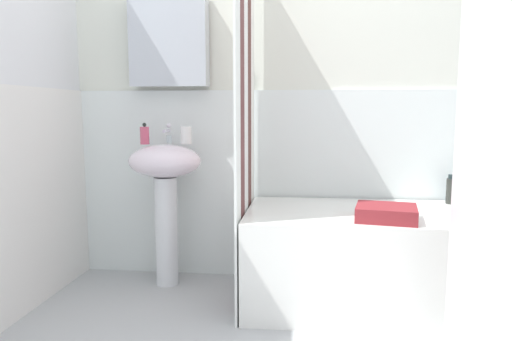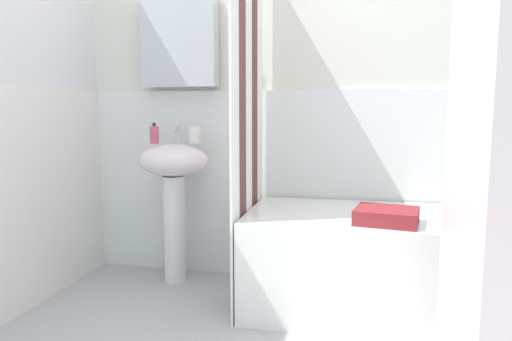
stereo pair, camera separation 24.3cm
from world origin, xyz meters
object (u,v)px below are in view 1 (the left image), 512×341
(towel_folded, at_px, (386,213))
(conditioner_bottle, at_px, (467,190))
(toothbrush_cup, at_px, (186,135))
(bathtub, at_px, (381,259))
(sink, at_px, (165,183))
(shampoo_bottle, at_px, (451,190))
(lotion_bottle, at_px, (487,187))
(soap_dispenser, at_px, (145,135))

(towel_folded, bearing_deg, conditioner_bottle, 42.59)
(conditioner_bottle, relative_size, towel_folded, 0.56)
(toothbrush_cup, bearing_deg, bathtub, -11.91)
(sink, bearing_deg, shampoo_bottle, 3.12)
(toothbrush_cup, distance_m, lotion_bottle, 1.80)
(bathtub, bearing_deg, conditioner_bottle, 29.60)
(soap_dispenser, height_order, conditioner_bottle, soap_dispenser)
(bathtub, xyz_separation_m, shampoo_bottle, (0.44, 0.27, 0.34))
(bathtub, height_order, towel_folded, towel_folded)
(soap_dispenser, height_order, shampoo_bottle, soap_dispenser)
(toothbrush_cup, relative_size, bathtub, 0.07)
(conditioner_bottle, xyz_separation_m, shampoo_bottle, (-0.10, -0.03, 0.00))
(sink, distance_m, lotion_bottle, 1.90)
(towel_folded, bearing_deg, soap_dispenser, 164.32)
(lotion_bottle, xyz_separation_m, towel_folded, (-0.65, -0.47, -0.07))
(soap_dispenser, xyz_separation_m, towel_folded, (1.38, -0.39, -0.36))
(toothbrush_cup, bearing_deg, towel_folded, -21.24)
(shampoo_bottle, bearing_deg, conditioner_bottle, 18.83)
(soap_dispenser, distance_m, conditioner_bottle, 1.95)
(soap_dispenser, xyz_separation_m, bathtub, (1.39, -0.19, -0.66))
(bathtub, bearing_deg, toothbrush_cup, 168.09)
(soap_dispenser, distance_m, lotion_bottle, 2.05)
(sink, xyz_separation_m, toothbrush_cup, (0.12, 0.06, 0.29))
(shampoo_bottle, distance_m, towel_folded, 0.65)
(soap_dispenser, relative_size, conditioner_bottle, 0.78)
(soap_dispenser, bearing_deg, bathtub, -7.69)
(bathtub, distance_m, towel_folded, 0.36)
(bathtub, relative_size, lotion_bottle, 6.69)
(toothbrush_cup, xyz_separation_m, shampoo_bottle, (1.58, 0.03, -0.32))
(conditioner_bottle, bearing_deg, towel_folded, -137.41)
(sink, height_order, shampoo_bottle, sink)
(toothbrush_cup, height_order, lotion_bottle, toothbrush_cup)
(sink, xyz_separation_m, soap_dispenser, (-0.12, 0.01, 0.29))
(toothbrush_cup, distance_m, shampoo_bottle, 1.61)
(shampoo_bottle, bearing_deg, sink, -176.88)
(sink, xyz_separation_m, conditioner_bottle, (1.80, 0.13, -0.03))
(soap_dispenser, bearing_deg, shampoo_bottle, 2.59)
(bathtub, bearing_deg, sink, 172.02)
(toothbrush_cup, relative_size, towel_folded, 0.37)
(sink, distance_m, toothbrush_cup, 0.32)
(conditioner_bottle, bearing_deg, shampoo_bottle, -161.17)
(lotion_bottle, bearing_deg, towel_folded, -144.03)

